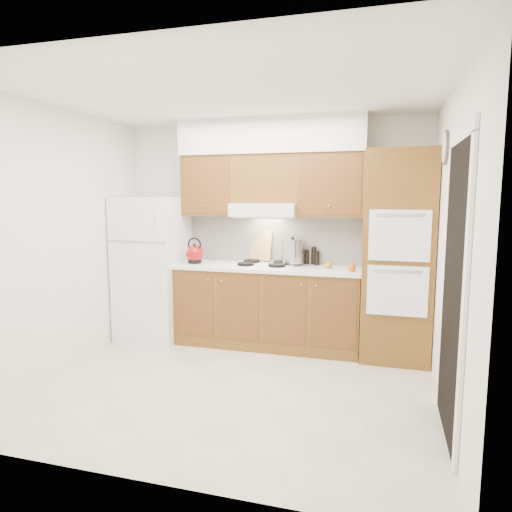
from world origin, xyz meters
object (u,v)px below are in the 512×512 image
Objects in this scene: stock_pot at (293,251)px; fridge at (153,268)px; oven_cabinet at (398,257)px; kettle at (195,254)px.

fridge is at bearing -174.42° from stock_pot.
oven_cabinet reaches higher than fridge.
stock_pot is (-1.15, 0.13, 0.00)m from oven_cabinet.
fridge is 2.86m from oven_cabinet.
fridge reaches higher than kettle.
oven_cabinet reaches higher than stock_pot.
kettle is (-2.29, -0.03, -0.05)m from oven_cabinet.
oven_cabinet is 1.16m from stock_pot.
fridge is 6.55× the size of stock_pot.
stock_pot is at bearing -3.09° from kettle.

